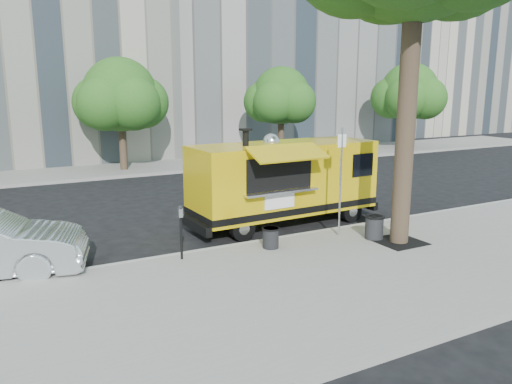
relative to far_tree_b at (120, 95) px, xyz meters
The scene contains 15 objects.
ground 13.30m from the far_tree_b, 85.50° to the right, with size 120.00×120.00×0.00m, color black.
sidewalk 17.15m from the far_tree_b, 86.57° to the right, with size 60.00×6.00×0.15m, color gray.
curb 14.17m from the far_tree_b, 85.80° to the right, with size 60.00×0.14×0.16m, color #999993.
far_sidewalk 3.97m from the far_tree_b, 38.66° to the left, with size 60.00×5.00×0.15m, color gray.
building_mid 17.70m from the far_tree_b, 38.39° to the left, with size 20.00×14.00×20.00m, color gray.
building_right 33.26m from the far_tree_b, 20.03° to the left, with size 16.00×12.00×16.00m, color #B9B09A.
tree_well 16.33m from the far_tree_b, 76.92° to the right, with size 1.20×1.20×0.02m, color black.
far_tree_b is the anchor object (origin of this frame).
far_tree_c 9.01m from the far_tree_b, ahead, with size 3.24×3.24×5.21m.
far_tree_d 19.00m from the far_tree_b, ahead, with size 3.78×3.78×5.64m.
sign_post 14.61m from the far_tree_b, 79.85° to the right, with size 0.28×0.06×3.00m.
parking_meter 14.48m from the far_tree_b, 98.10° to the right, with size 0.11×0.11×1.33m.
food_truck 12.53m from the far_tree_b, 80.55° to the right, with size 6.23×3.01×3.02m.
trash_bin_left 14.72m from the far_tree_b, 88.73° to the right, with size 0.44×0.44×0.53m.
trash_bin_right 15.66m from the far_tree_b, 77.92° to the right, with size 0.53×0.53×0.64m.
Camera 1 is at (-6.81, -12.29, 4.23)m, focal length 35.00 mm.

